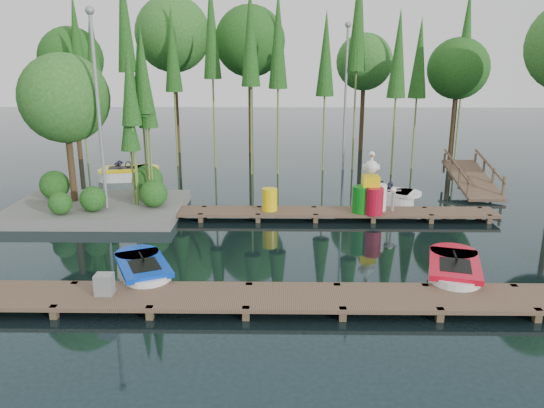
{
  "coord_description": "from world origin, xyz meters",
  "views": [
    {
      "loc": [
        0.73,
        -15.8,
        5.69
      ],
      "look_at": [
        0.5,
        0.5,
        1.1
      ],
      "focal_mm": 35.0,
      "sensor_mm": 36.0,
      "label": 1
    }
  ],
  "objects_px": {
    "boat_yellow_far": "(126,174)",
    "utility_cabinet": "(104,284)",
    "yellow_barrel": "(270,200)",
    "drum_cluster": "(371,195)",
    "boat_blue": "(143,272)",
    "boat_red": "(454,273)",
    "island": "(85,127)"
  },
  "relations": [
    {
      "from": "island",
      "to": "utility_cabinet",
      "type": "bearing_deg",
      "value": -69.17
    },
    {
      "from": "boat_yellow_far",
      "to": "utility_cabinet",
      "type": "distance_m",
      "value": 13.43
    },
    {
      "from": "boat_yellow_far",
      "to": "yellow_barrel",
      "type": "bearing_deg",
      "value": -31.71
    },
    {
      "from": "boat_red",
      "to": "drum_cluster",
      "type": "relative_size",
      "value": 1.37
    },
    {
      "from": "yellow_barrel",
      "to": "drum_cluster",
      "type": "bearing_deg",
      "value": -2.53
    },
    {
      "from": "boat_yellow_far",
      "to": "utility_cabinet",
      "type": "height_order",
      "value": "boat_yellow_far"
    },
    {
      "from": "boat_yellow_far",
      "to": "drum_cluster",
      "type": "distance_m",
      "value": 12.19
    },
    {
      "from": "utility_cabinet",
      "to": "drum_cluster",
      "type": "distance_m",
      "value": 10.02
    },
    {
      "from": "drum_cluster",
      "to": "boat_red",
      "type": "bearing_deg",
      "value": -76.62
    },
    {
      "from": "boat_yellow_far",
      "to": "utility_cabinet",
      "type": "xyz_separation_m",
      "value": [
        3.16,
        -13.05,
        0.25
      ]
    },
    {
      "from": "boat_blue",
      "to": "yellow_barrel",
      "type": "distance_m",
      "value": 6.45
    },
    {
      "from": "boat_blue",
      "to": "boat_red",
      "type": "height_order",
      "value": "boat_red"
    },
    {
      "from": "boat_red",
      "to": "utility_cabinet",
      "type": "xyz_separation_m",
      "value": [
        -8.59,
        -1.46,
        0.28
      ]
    },
    {
      "from": "boat_blue",
      "to": "boat_red",
      "type": "bearing_deg",
      "value": -24.51
    },
    {
      "from": "boat_yellow_far",
      "to": "drum_cluster",
      "type": "relative_size",
      "value": 1.39
    },
    {
      "from": "boat_red",
      "to": "boat_yellow_far",
      "type": "distance_m",
      "value": 16.5
    },
    {
      "from": "utility_cabinet",
      "to": "drum_cluster",
      "type": "xyz_separation_m",
      "value": [
        7.31,
        6.84,
        0.39
      ]
    },
    {
      "from": "boat_blue",
      "to": "yellow_barrel",
      "type": "xyz_separation_m",
      "value": [
        3.2,
        5.58,
        0.45
      ]
    },
    {
      "from": "boat_blue",
      "to": "drum_cluster",
      "type": "bearing_deg",
      "value": 13.82
    },
    {
      "from": "island",
      "to": "drum_cluster",
      "type": "distance_m",
      "value": 10.56
    },
    {
      "from": "boat_red",
      "to": "yellow_barrel",
      "type": "height_order",
      "value": "yellow_barrel"
    },
    {
      "from": "island",
      "to": "boat_yellow_far",
      "type": "bearing_deg",
      "value": 92.15
    },
    {
      "from": "boat_red",
      "to": "utility_cabinet",
      "type": "height_order",
      "value": "boat_red"
    },
    {
      "from": "boat_yellow_far",
      "to": "drum_cluster",
      "type": "xyz_separation_m",
      "value": [
        10.47,
        -6.21,
        0.64
      ]
    },
    {
      "from": "boat_red",
      "to": "boat_yellow_far",
      "type": "relative_size",
      "value": 0.99
    },
    {
      "from": "island",
      "to": "boat_blue",
      "type": "bearing_deg",
      "value": -61.25
    },
    {
      "from": "utility_cabinet",
      "to": "boat_red",
      "type": "bearing_deg",
      "value": 9.67
    },
    {
      "from": "boat_yellow_far",
      "to": "yellow_barrel",
      "type": "distance_m",
      "value": 9.18
    },
    {
      "from": "island",
      "to": "drum_cluster",
      "type": "bearing_deg",
      "value": -5.28
    },
    {
      "from": "island",
      "to": "boat_blue",
      "type": "distance_m",
      "value": 7.84
    },
    {
      "from": "boat_yellow_far",
      "to": "drum_cluster",
      "type": "bearing_deg",
      "value": -21.08
    },
    {
      "from": "utility_cabinet",
      "to": "yellow_barrel",
      "type": "xyz_separation_m",
      "value": [
        3.73,
        7.0,
        0.15
      ]
    }
  ]
}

